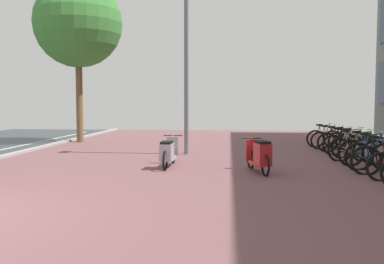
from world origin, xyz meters
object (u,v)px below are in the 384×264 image
object	(u,v)px
bicycle_rack_06	(353,147)
lamp_post	(186,51)
bicycle_rack_04	(363,152)
bicycle_rack_05	(352,150)
bicycle_rack_07	(343,145)
bicycle_rack_08	(336,142)
bicycle_rack_09	(329,140)
scooter_mid	(260,156)
bicycle_rack_02	(381,160)
bicycle_rack_10	(324,138)
scooter_near	(168,153)
bicycle_rack_03	(372,156)
street_tree	(78,24)

from	to	relation	value
bicycle_rack_06	lamp_post	distance (m)	5.98
bicycle_rack_04	bicycle_rack_05	xyz separation A→B (m)	(-0.07, 0.78, -0.01)
bicycle_rack_07	bicycle_rack_08	distance (m)	0.78
bicycle_rack_07	bicycle_rack_09	distance (m)	1.56
bicycle_rack_04	bicycle_rack_06	bearing A→B (deg)	83.56
scooter_mid	bicycle_rack_04	bearing A→B (deg)	27.57
bicycle_rack_02	bicycle_rack_07	size ratio (longest dim) A/B	1.06
bicycle_rack_10	bicycle_rack_09	bearing A→B (deg)	-89.25
bicycle_rack_04	bicycle_rack_05	bearing A→B (deg)	95.44
scooter_near	bicycle_rack_09	bearing A→B (deg)	42.38
bicycle_rack_05	lamp_post	xyz separation A→B (m)	(-4.90, 1.30, 3.01)
bicycle_rack_06	lamp_post	size ratio (longest dim) A/B	0.23
bicycle_rack_03	bicycle_rack_09	distance (m)	4.67
bicycle_rack_05	bicycle_rack_07	distance (m)	1.56
bicycle_rack_02	bicycle_rack_07	bearing A→B (deg)	88.13
bicycle_rack_10	street_tree	xyz separation A→B (m)	(-9.89, 1.25, 4.63)
bicycle_rack_10	scooter_near	world-z (taller)	bicycle_rack_10
bicycle_rack_03	bicycle_rack_04	distance (m)	0.78
bicycle_rack_04	lamp_post	bearing A→B (deg)	157.33
bicycle_rack_02	scooter_near	world-z (taller)	bicycle_rack_02
bicycle_rack_10	scooter_near	size ratio (longest dim) A/B	0.72
scooter_mid	street_tree	bearing A→B (deg)	133.68
bicycle_rack_06	bicycle_rack_09	distance (m)	2.34
scooter_near	scooter_mid	size ratio (longest dim) A/B	1.09
bicycle_rack_06	lamp_post	bearing A→B (deg)	174.22
bicycle_rack_03	bicycle_rack_06	world-z (taller)	bicycle_rack_03
bicycle_rack_05	bicycle_rack_06	distance (m)	0.82
bicycle_rack_08	lamp_post	distance (m)	5.96
bicycle_rack_05	scooter_near	bearing A→B (deg)	-162.77
bicycle_rack_05	bicycle_rack_06	bearing A→B (deg)	72.20
bicycle_rack_04	bicycle_rack_09	bearing A→B (deg)	90.24
lamp_post	scooter_near	bearing A→B (deg)	-93.61
scooter_near	bicycle_rack_05	bearing A→B (deg)	17.23
scooter_mid	street_tree	world-z (taller)	street_tree
bicycle_rack_07	bicycle_rack_09	xyz separation A→B (m)	(-0.09, 1.56, -0.00)
bicycle_rack_05	bicycle_rack_10	world-z (taller)	bicycle_rack_05
bicycle_rack_06	bicycle_rack_09	bearing A→B (deg)	94.70
bicycle_rack_08	bicycle_rack_10	bearing A→B (deg)	93.32
bicycle_rack_06	bicycle_rack_08	distance (m)	1.56
bicycle_rack_04	scooter_near	world-z (taller)	bicycle_rack_04
bicycle_rack_08	lamp_post	xyz separation A→B (m)	(-5.04, -1.04, 3.02)
scooter_near	bicycle_rack_04	bearing A→B (deg)	8.79
bicycle_rack_09	scooter_near	distance (m)	6.95
bicycle_rack_08	bicycle_rack_06	bearing A→B (deg)	-85.89
bicycle_rack_06	bicycle_rack_10	size ratio (longest dim) A/B	1.05
bicycle_rack_02	bicycle_rack_10	xyz separation A→B (m)	(0.02, 6.22, -0.02)
bicycle_rack_08	bicycle_rack_09	world-z (taller)	bicycle_rack_08
lamp_post	street_tree	xyz separation A→B (m)	(-4.94, 3.84, 1.61)
bicycle_rack_09	lamp_post	xyz separation A→B (m)	(-4.96, -1.81, 3.02)
bicycle_rack_06	bicycle_rack_08	xyz separation A→B (m)	(-0.11, 1.56, -0.01)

